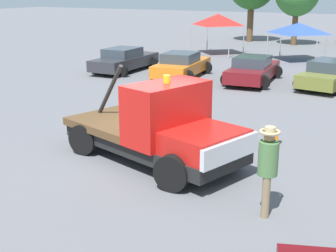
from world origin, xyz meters
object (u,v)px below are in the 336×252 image
tow_truck (160,130)px  traffic_cone (274,135)px  parked_car_orange (181,65)px  parked_car_maroon (253,70)px  canopy_tent_red (218,20)px  parked_car_charcoal (124,60)px  parked_car_olive (331,74)px  person_near_truck (268,164)px  canopy_tent_blue (299,28)px

tow_truck → traffic_cone: 3.92m
traffic_cone → parked_car_orange: bearing=131.7°
parked_car_maroon → canopy_tent_red: canopy_tent_red is taller
parked_car_charcoal → traffic_cone: bearing=-129.2°
parked_car_charcoal → parked_car_maroon: size_ratio=1.03×
parked_car_charcoal → canopy_tent_red: bearing=-12.9°
tow_truck → traffic_cone: bearing=71.9°
parked_car_charcoal → parked_car_olive: 11.18m
parked_car_orange → parked_car_maroon: bearing=-89.5°
parked_car_olive → traffic_cone: (0.05, -9.43, -0.39)m
tow_truck → parked_car_maroon: 12.13m
canopy_tent_red → traffic_cone: bearing=-62.2°
person_near_truck → traffic_cone: size_ratio=3.50×
tow_truck → parked_car_olive: (2.15, 12.60, -0.30)m
parked_car_charcoal → canopy_tent_red: 9.58m
parked_car_olive → parked_car_charcoal: bearing=103.0°
parked_car_charcoal → parked_car_olive: bearing=-87.3°
canopy_tent_blue → canopy_tent_red: bearing=175.1°
tow_truck → person_near_truck: size_ratio=3.00×
parked_car_olive → canopy_tent_red: bearing=56.7°
person_near_truck → canopy_tent_blue: (-4.79, 22.03, 0.95)m
parked_car_maroon → traffic_cone: 9.62m
canopy_tent_red → traffic_cone: canopy_tent_red is taller
canopy_tent_red → parked_car_maroon: bearing=-57.6°
parked_car_charcoal → canopy_tent_blue: 11.68m
parked_car_orange → parked_car_olive: (7.42, 1.04, 0.00)m
canopy_tent_blue → tow_truck: bearing=-86.1°
parked_car_olive → canopy_tent_blue: bearing=32.8°
tow_truck → canopy_tent_blue: size_ratio=1.85×
tow_truck → parked_car_olive: size_ratio=1.17×
person_near_truck → traffic_cone: (-1.20, 4.73, -0.88)m
parked_car_charcoal → canopy_tent_blue: canopy_tent_blue is taller
parked_car_orange → parked_car_olive: size_ratio=0.94×
parked_car_charcoal → parked_car_orange: size_ratio=1.06×
traffic_cone → person_near_truck: bearing=-75.8°
person_near_truck → parked_car_olive: size_ratio=0.39×
tow_truck → canopy_tent_red: (-7.19, 20.96, 1.47)m
tow_truck → parked_car_charcoal: tow_truck is taller
parked_car_orange → canopy_tent_red: bearing=4.8°
parked_car_maroon → parked_car_olive: 3.70m
traffic_cone → parked_car_charcoal: bearing=142.6°
tow_truck → parked_car_orange: bearing=131.2°
tow_truck → canopy_tent_red: bearing=125.6°
person_near_truck → canopy_tent_blue: canopy_tent_blue is taller
parked_car_charcoal → parked_car_olive: size_ratio=1.00×
tow_truck → parked_car_maroon: bearing=113.8°
person_near_truck → parked_car_orange: (-8.67, 13.12, -0.49)m
canopy_tent_red → person_near_truck: bearing=-64.8°
person_near_truck → canopy_tent_red: bearing=-80.8°
traffic_cone → parked_car_olive: bearing=90.3°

